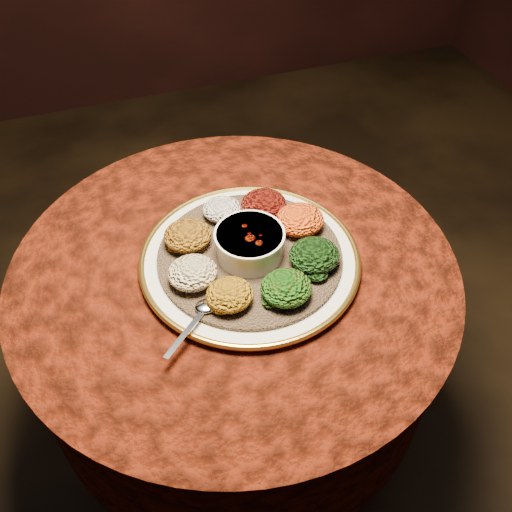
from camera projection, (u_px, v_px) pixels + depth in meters
name	position (u px, v px, depth m)	size (l,w,h in m)	color
table	(236.00, 317.00, 1.35)	(0.96, 0.96, 0.73)	black
platter	(250.00, 259.00, 1.21)	(0.47, 0.47, 0.02)	silver
injera	(250.00, 256.00, 1.20)	(0.39, 0.39, 0.01)	brown
stew_bowl	(250.00, 242.00, 1.17)	(0.15, 0.15, 0.06)	white
spoon	(204.00, 310.00, 1.09)	(0.13, 0.11, 0.01)	silver
portion_ayib	(222.00, 209.00, 1.27)	(0.08, 0.08, 0.04)	silver
portion_kitfo	(264.00, 204.00, 1.27)	(0.10, 0.10, 0.05)	black
portion_tikil	(300.00, 220.00, 1.24)	(0.11, 0.10, 0.05)	#C88110
portion_gomen	(314.00, 255.00, 1.16)	(0.10, 0.10, 0.05)	black
portion_mixveg	(286.00, 288.00, 1.10)	(0.10, 0.10, 0.05)	#A3310A
portion_kik	(230.00, 295.00, 1.09)	(0.09, 0.09, 0.04)	#A35F0E
portion_timatim	(193.00, 273.00, 1.13)	(0.10, 0.09, 0.05)	maroon
portion_shiro	(188.00, 235.00, 1.20)	(0.10, 0.10, 0.05)	#8D5D11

